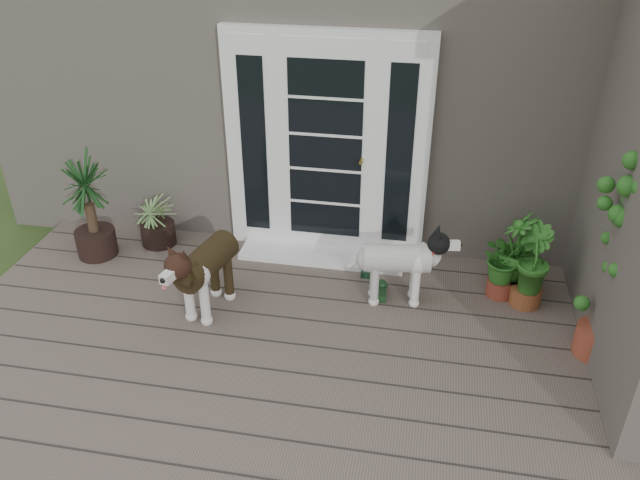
# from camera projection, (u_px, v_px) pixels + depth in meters

# --- Properties ---
(deck) EXTENTS (6.20, 4.60, 0.12)m
(deck) POSITION_uv_depth(u_px,v_px,m) (299.00, 412.00, 4.59)
(deck) COLOR #6B5B4C
(deck) RESTS_ON ground
(house_main) EXTENTS (7.40, 4.00, 3.10)m
(house_main) POSITION_uv_depth(u_px,v_px,m) (374.00, 54.00, 7.44)
(house_main) COLOR #665E54
(house_main) RESTS_ON ground
(door_unit) EXTENTS (1.90, 0.14, 2.15)m
(door_unit) POSITION_uv_depth(u_px,v_px,m) (326.00, 147.00, 5.91)
(door_unit) COLOR white
(door_unit) RESTS_ON deck
(door_step) EXTENTS (1.60, 0.40, 0.05)m
(door_step) POSITION_uv_depth(u_px,v_px,m) (322.00, 255.00, 6.27)
(door_step) COLOR white
(door_step) RESTS_ON deck
(brindle_dog) EXTENTS (0.55, 0.91, 0.71)m
(brindle_dog) POSITION_uv_depth(u_px,v_px,m) (208.00, 274.00, 5.37)
(brindle_dog) COLOR #322512
(brindle_dog) RESTS_ON deck
(white_dog) EXTENTS (0.80, 0.43, 0.64)m
(white_dog) POSITION_uv_depth(u_px,v_px,m) (396.00, 270.00, 5.50)
(white_dog) COLOR white
(white_dog) RESTS_ON deck
(spider_plant) EXTENTS (0.62, 0.62, 0.61)m
(spider_plant) POSITION_uv_depth(u_px,v_px,m) (156.00, 217.00, 6.36)
(spider_plant) COLOR #81985D
(spider_plant) RESTS_ON deck
(yucca) EXTENTS (0.86, 0.86, 1.05)m
(yucca) POSITION_uv_depth(u_px,v_px,m) (89.00, 207.00, 6.07)
(yucca) COLOR black
(yucca) RESTS_ON deck
(herb_a) EXTENTS (0.53, 0.53, 0.53)m
(herb_a) POSITION_uv_depth(u_px,v_px,m) (503.00, 270.00, 5.60)
(herb_a) COLOR #185618
(herb_a) RESTS_ON deck
(herb_b) EXTENTS (0.47, 0.47, 0.55)m
(herb_b) POSITION_uv_depth(u_px,v_px,m) (529.00, 277.00, 5.48)
(herb_b) COLOR #255719
(herb_b) RESTS_ON deck
(herb_c) EXTENTS (0.42, 0.42, 0.64)m
(herb_c) POSITION_uv_depth(u_px,v_px,m) (515.00, 260.00, 5.64)
(herb_c) COLOR #1D4C15
(herb_c) RESTS_ON deck
(sapling) EXTENTS (0.55, 0.55, 1.74)m
(sapling) POSITION_uv_depth(u_px,v_px,m) (619.00, 260.00, 4.61)
(sapling) COLOR #204C15
(sapling) RESTS_ON deck
(clog_left) EXTENTS (0.13, 0.28, 0.08)m
(clog_left) POSITION_uv_depth(u_px,v_px,m) (367.00, 268.00, 6.03)
(clog_left) COLOR black
(clog_left) RESTS_ON deck
(clog_right) EXTENTS (0.15, 0.29, 0.08)m
(clog_right) POSITION_uv_depth(u_px,v_px,m) (381.00, 291.00, 5.71)
(clog_right) COLOR #143318
(clog_right) RESTS_ON deck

